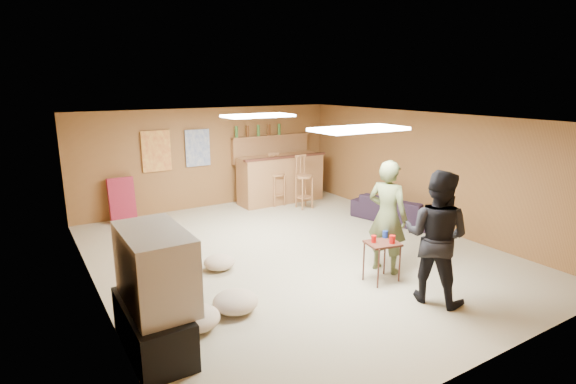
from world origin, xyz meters
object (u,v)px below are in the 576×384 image
tv_body (155,268)px  tray_table (382,262)px  person_black (436,237)px  sofa (396,209)px  person_olive (387,217)px  bar_counter (281,179)px

tv_body → tray_table: (3.13, -0.03, -0.61)m
person_black → tray_table: size_ratio=2.96×
sofa → person_olive: bearing=116.0°
person_black → tray_table: person_black is taller
sofa → tray_table: 2.96m
person_black → person_olive: bearing=-30.9°
tray_table → bar_counter: bearing=77.2°
person_black → tray_table: bearing=-10.8°
bar_counter → tray_table: 4.60m
tv_body → person_olive: person_olive is taller
bar_counter → person_black: size_ratio=1.17×
tv_body → person_olive: 3.44m
bar_counter → sofa: bar_counter is taller
person_black → sofa: person_black is taller
person_olive → tray_table: (-0.30, -0.24, -0.55)m
bar_counter → person_olive: person_olive is taller
tv_body → bar_counter: tv_body is taller
person_black → sofa: bearing=-60.4°
bar_counter → person_black: bearing=-99.2°
tv_body → person_black: 3.39m
bar_counter → sofa: (1.20, -2.52, -0.30)m
tv_body → person_black: person_black is taller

